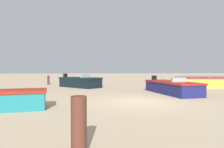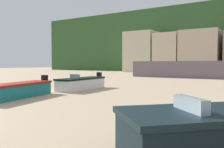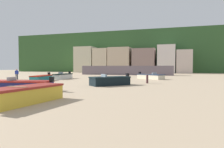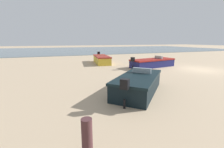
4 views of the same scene
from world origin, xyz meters
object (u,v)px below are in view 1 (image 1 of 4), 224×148
Objects in this scene: mooring_post_near_water at (79,126)px; boat_navy_2 at (171,87)px; boat_black_1 at (80,82)px; mooring_post_mid_beach at (48,80)px; boat_yellow_3 at (201,82)px.

boat_navy_2 is at bearing -30.08° from mooring_post_near_water.
boat_black_1 is at bearing -49.24° from boat_navy_2.
mooring_post_near_water is 18.85m from mooring_post_mid_beach.
mooring_post_mid_beach is at bearing -88.94° from boat_black_1.
boat_black_1 is at bearing 90.25° from boat_yellow_3.
boat_navy_2 is 6.10m from boat_yellow_3.
boat_black_1 reaches higher than mooring_post_mid_beach.
mooring_post_mid_beach is at bearing 78.99° from boat_yellow_3.
boat_yellow_3 is 16.69m from mooring_post_near_water.
boat_navy_2 reaches higher than mooring_post_near_water.
boat_black_1 is 0.88× the size of boat_yellow_3.
mooring_post_mid_beach is at bearing 14.89° from mooring_post_near_water.
boat_black_1 reaches higher than mooring_post_near_water.
boat_yellow_3 reaches higher than boat_black_1.
boat_black_1 is 11.05m from boat_yellow_3.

